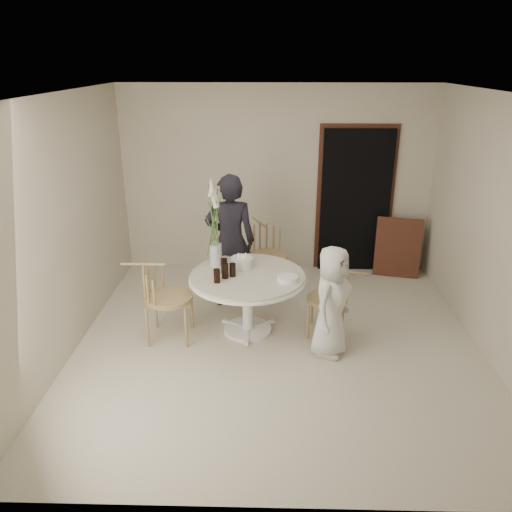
{
  "coord_description": "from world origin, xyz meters",
  "views": [
    {
      "loc": [
        -0.12,
        -4.91,
        3.01
      ],
      "look_at": [
        -0.25,
        0.3,
        0.94
      ],
      "focal_mm": 35.0,
      "sensor_mm": 36.0,
      "label": 1
    }
  ],
  "objects_px": {
    "table": "(247,283)",
    "chair_left": "(157,290)",
    "girl": "(230,241)",
    "chair_far": "(264,247)",
    "chair_right": "(338,293)",
    "birthday_cake": "(242,263)",
    "boy": "(332,302)",
    "flower_vase": "(215,230)"
  },
  "relations": [
    {
      "from": "chair_far",
      "to": "flower_vase",
      "type": "xyz_separation_m",
      "value": [
        -0.55,
        -0.97,
        0.57
      ]
    },
    {
      "from": "chair_far",
      "to": "chair_left",
      "type": "xyz_separation_m",
      "value": [
        -1.18,
        -1.39,
        -0.0
      ]
    },
    {
      "from": "chair_right",
      "to": "girl",
      "type": "xyz_separation_m",
      "value": [
        -1.27,
        0.75,
        0.34
      ]
    },
    {
      "from": "chair_left",
      "to": "birthday_cake",
      "type": "bearing_deg",
      "value": -68.76
    },
    {
      "from": "boy",
      "to": "flower_vase",
      "type": "height_order",
      "value": "flower_vase"
    },
    {
      "from": "table",
      "to": "girl",
      "type": "height_order",
      "value": "girl"
    },
    {
      "from": "table",
      "to": "chair_right",
      "type": "bearing_deg",
      "value": -2.1
    },
    {
      "from": "chair_right",
      "to": "girl",
      "type": "relative_size",
      "value": 0.47
    },
    {
      "from": "chair_right",
      "to": "birthday_cake",
      "type": "relative_size",
      "value": 3.14
    },
    {
      "from": "chair_right",
      "to": "flower_vase",
      "type": "height_order",
      "value": "flower_vase"
    },
    {
      "from": "chair_right",
      "to": "boy",
      "type": "xyz_separation_m",
      "value": [
        -0.12,
        -0.4,
        0.09
      ]
    },
    {
      "from": "chair_left",
      "to": "chair_right",
      "type": "bearing_deg",
      "value": -86.36
    },
    {
      "from": "girl",
      "to": "birthday_cake",
      "type": "bearing_deg",
      "value": 105.25
    },
    {
      "from": "table",
      "to": "birthday_cake",
      "type": "bearing_deg",
      "value": 110.2
    },
    {
      "from": "chair_right",
      "to": "flower_vase",
      "type": "bearing_deg",
      "value": -90.29
    },
    {
      "from": "birthday_cake",
      "to": "chair_far",
      "type": "bearing_deg",
      "value": 76.56
    },
    {
      "from": "birthday_cake",
      "to": "chair_left",
      "type": "bearing_deg",
      "value": -158.91
    },
    {
      "from": "table",
      "to": "chair_left",
      "type": "bearing_deg",
      "value": -170.9
    },
    {
      "from": "chair_right",
      "to": "flower_vase",
      "type": "xyz_separation_m",
      "value": [
        -1.41,
        0.29,
        0.65
      ]
    },
    {
      "from": "chair_right",
      "to": "birthday_cake",
      "type": "bearing_deg",
      "value": -90.85
    },
    {
      "from": "chair_left",
      "to": "girl",
      "type": "xyz_separation_m",
      "value": [
        0.77,
        0.88,
        0.26
      ]
    },
    {
      "from": "birthday_cake",
      "to": "boy",
      "type": "bearing_deg",
      "value": -32.81
    },
    {
      "from": "girl",
      "to": "boy",
      "type": "distance_m",
      "value": 1.65
    },
    {
      "from": "chair_far",
      "to": "boy",
      "type": "height_order",
      "value": "boy"
    },
    {
      "from": "table",
      "to": "boy",
      "type": "xyz_separation_m",
      "value": [
        0.91,
        -0.43,
        0.0
      ]
    },
    {
      "from": "chair_far",
      "to": "flower_vase",
      "type": "distance_m",
      "value": 1.25
    },
    {
      "from": "chair_left",
      "to": "table",
      "type": "bearing_deg",
      "value": -80.74
    },
    {
      "from": "chair_left",
      "to": "flower_vase",
      "type": "bearing_deg",
      "value": -56.42
    },
    {
      "from": "chair_left",
      "to": "birthday_cake",
      "type": "xyz_separation_m",
      "value": [
        0.94,
        0.36,
        0.19
      ]
    },
    {
      "from": "table",
      "to": "birthday_cake",
      "type": "distance_m",
      "value": 0.28
    },
    {
      "from": "girl",
      "to": "chair_right",
      "type": "bearing_deg",
      "value": 146.31
    },
    {
      "from": "table",
      "to": "chair_right",
      "type": "xyz_separation_m",
      "value": [
        1.03,
        -0.04,
        -0.09
      ]
    },
    {
      "from": "table",
      "to": "boy",
      "type": "height_order",
      "value": "boy"
    },
    {
      "from": "table",
      "to": "chair_far",
      "type": "relative_size",
      "value": 1.43
    },
    {
      "from": "chair_left",
      "to": "boy",
      "type": "xyz_separation_m",
      "value": [
        1.92,
        -0.27,
        0.01
      ]
    },
    {
      "from": "chair_left",
      "to": "girl",
      "type": "distance_m",
      "value": 1.19
    },
    {
      "from": "girl",
      "to": "chair_far",
      "type": "bearing_deg",
      "value": -132.31
    },
    {
      "from": "girl",
      "to": "birthday_cake",
      "type": "xyz_separation_m",
      "value": [
        0.17,
        -0.52,
        -0.07
      ]
    },
    {
      "from": "chair_left",
      "to": "birthday_cake",
      "type": "relative_size",
      "value": 3.62
    },
    {
      "from": "chair_far",
      "to": "chair_left",
      "type": "distance_m",
      "value": 1.82
    },
    {
      "from": "boy",
      "to": "flower_vase",
      "type": "xyz_separation_m",
      "value": [
        -1.29,
        0.68,
        0.55
      ]
    },
    {
      "from": "boy",
      "to": "flower_vase",
      "type": "bearing_deg",
      "value": 91.64
    }
  ]
}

